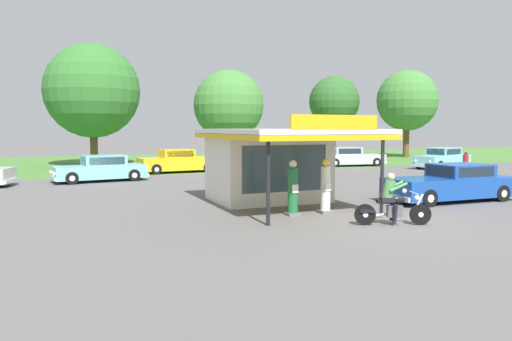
# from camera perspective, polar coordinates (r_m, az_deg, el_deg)

# --- Properties ---
(ground_plane) EXTENTS (300.00, 300.00, 0.00)m
(ground_plane) POSITION_cam_1_polar(r_m,az_deg,el_deg) (15.95, 15.14, -5.77)
(ground_plane) COLOR #5B5959
(grass_verge_strip) EXTENTS (120.00, 24.00, 0.01)m
(grass_verge_strip) POSITION_cam_1_polar(r_m,az_deg,el_deg) (43.54, -9.78, 1.07)
(grass_verge_strip) COLOR #477A33
(grass_verge_strip) RESTS_ON ground
(service_station_kiosk) EXTENTS (5.05, 6.91, 3.34)m
(service_station_kiosk) POSITION_cam_1_polar(r_m,az_deg,el_deg) (19.27, 1.91, 1.31)
(service_station_kiosk) COLOR silver
(service_station_kiosk) RESTS_ON ground
(gas_pump_nearside) EXTENTS (0.44, 0.44, 1.87)m
(gas_pump_nearside) POSITION_cam_1_polar(r_m,az_deg,el_deg) (16.34, 4.33, -2.34)
(gas_pump_nearside) COLOR slate
(gas_pump_nearside) RESTS_ON ground
(gas_pump_offside) EXTENTS (0.44, 0.44, 1.88)m
(gas_pump_offside) POSITION_cam_1_polar(r_m,az_deg,el_deg) (16.94, 8.14, -2.09)
(gas_pump_offside) COLOR slate
(gas_pump_offside) RESTS_ON ground
(motorcycle_with_rider) EXTENTS (2.20, 1.04, 1.58)m
(motorcycle_with_rider) POSITION_cam_1_polar(r_m,az_deg,el_deg) (15.31, 15.60, -3.75)
(motorcycle_with_rider) COLOR black
(motorcycle_with_rider) RESTS_ON ground
(featured_classic_sedan) EXTENTS (5.63, 2.10, 1.48)m
(featured_classic_sedan) POSITION_cam_1_polar(r_m,az_deg,el_deg) (21.13, 21.91, -1.48)
(featured_classic_sedan) COLOR #19479E
(featured_classic_sedan) RESTS_ON ground
(parked_car_second_row_spare) EXTENTS (5.46, 2.36, 1.52)m
(parked_car_second_row_spare) POSITION_cam_1_polar(r_m,az_deg,el_deg) (32.64, -9.11, 1.01)
(parked_car_second_row_spare) COLOR gold
(parked_car_second_row_spare) RESTS_ON ground
(parked_car_back_row_centre_right) EXTENTS (5.40, 2.61, 1.46)m
(parked_car_back_row_centre_right) POSITION_cam_1_polar(r_m,az_deg,el_deg) (38.30, 10.93, 1.53)
(parked_car_back_row_centre_right) COLOR #B7B7BC
(parked_car_back_row_centre_right) RESTS_ON ground
(parked_car_back_row_left) EXTENTS (5.48, 3.10, 1.50)m
(parked_car_back_row_left) POSITION_cam_1_polar(r_m,az_deg,el_deg) (38.15, 20.99, 1.31)
(parked_car_back_row_left) COLOR #7AC6D1
(parked_car_back_row_left) RESTS_ON ground
(parked_car_back_row_far_left) EXTENTS (5.36, 2.77, 1.50)m
(parked_car_back_row_far_left) POSITION_cam_1_polar(r_m,az_deg,el_deg) (35.25, 2.57, 1.34)
(parked_car_back_row_far_left) COLOR gold
(parked_car_back_row_far_left) RESTS_ON ground
(parked_car_back_row_far_right) EXTENTS (5.17, 2.48, 1.44)m
(parked_car_back_row_far_right) POSITION_cam_1_polar(r_m,az_deg,el_deg) (28.15, -17.69, 0.15)
(parked_car_back_row_far_right) COLOR #7AC6D1
(parked_car_back_row_far_right) RESTS_ON ground
(bystander_standing_back_lot) EXTENTS (0.34, 0.34, 1.48)m
(bystander_standing_back_lot) POSITION_cam_1_polar(r_m,az_deg,el_deg) (32.83, 23.32, 0.84)
(bystander_standing_back_lot) COLOR black
(bystander_standing_back_lot) RESTS_ON ground
(tree_oak_centre) EXTENTS (5.27, 5.27, 8.34)m
(tree_oak_centre) POSITION_cam_1_polar(r_m,az_deg,el_deg) (52.24, 9.06, 7.88)
(tree_oak_centre) COLOR brown
(tree_oak_centre) RESTS_ON ground
(tree_oak_far_left) EXTENTS (6.27, 6.34, 8.05)m
(tree_oak_far_left) POSITION_cam_1_polar(r_m,az_deg,el_deg) (43.91, -3.01, 7.38)
(tree_oak_far_left) COLOR brown
(tree_oak_far_left) RESTS_ON ground
(tree_oak_far_right) EXTENTS (6.04, 6.04, 8.68)m
(tree_oak_far_right) POSITION_cam_1_polar(r_m,az_deg,el_deg) (51.39, 17.26, 7.68)
(tree_oak_far_right) COLOR brown
(tree_oak_far_right) RESTS_ON ground
(tree_oak_distant_spare) EXTENTS (7.19, 7.19, 9.37)m
(tree_oak_distant_spare) POSITION_cam_1_polar(r_m,az_deg,el_deg) (39.77, -18.75, 8.66)
(tree_oak_distant_spare) COLOR brown
(tree_oak_distant_spare) RESTS_ON ground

